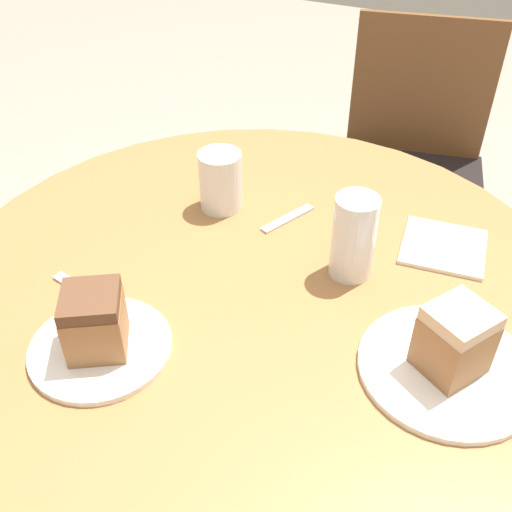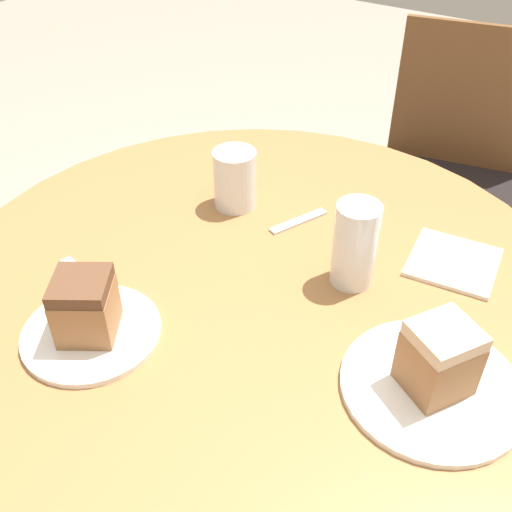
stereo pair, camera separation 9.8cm
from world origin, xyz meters
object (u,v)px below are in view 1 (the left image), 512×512
Objects in this scene: plate_far at (446,368)px; cake_slice_far at (455,340)px; glass_water at (221,183)px; glass_lemonade at (353,241)px; chair at (409,166)px; plate_near at (101,348)px; cake_slice_near at (94,321)px.

cake_slice_far is at bearing 153.43° from plate_far.
cake_slice_far and glass_water have the same top height.
glass_lemonade is (-0.19, 0.15, 0.06)m from plate_far.
glass_water is at bearing -116.26° from chair.
plate_near is 1.80× the size of glass_water.
glass_lemonade is (-0.19, 0.15, 0.00)m from cake_slice_far.
glass_lemonade is 0.30m from glass_water.
cake_slice_far reaches higher than plate_far.
cake_slice_far is (-0.00, 0.00, 0.06)m from plate_far.
cake_slice_far reaches higher than cake_slice_near.
plate_far is 0.54m from glass_water.
cake_slice_far is at bearing -25.46° from glass_water.
cake_slice_near is 0.99× the size of glass_water.
cake_slice_near is 0.50m from cake_slice_far.
cake_slice_far is at bearing -86.56° from chair.
glass_water is at bearing 154.54° from plate_far.
glass_lemonade reaches higher than cake_slice_far.
chair is at bearing 80.92° from cake_slice_near.
chair reaches higher than cake_slice_near.
cake_slice_far is at bearing -37.42° from glass_lemonade.
chair is 1.26m from cake_slice_near.
glass_water is at bearing 92.80° from cake_slice_near.
chair is at bearing 104.75° from plate_far.
glass_lemonade is (0.27, 0.33, 0.06)m from plate_near.
cake_slice_far is 0.97× the size of glass_water.
cake_slice_near is 0.41m from glass_water.
cake_slice_near is at bearing -158.83° from cake_slice_far.
chair reaches higher than plate_far.
chair is 1.25m from plate_near.
plate_near is 0.50m from cake_slice_far.
cake_slice_far is 0.76× the size of glass_lemonade.
cake_slice_near is (0.00, 0.00, 0.05)m from plate_near.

